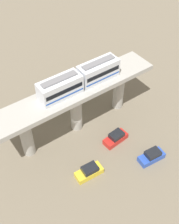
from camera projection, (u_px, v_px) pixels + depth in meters
ground_plane at (77, 127)px, 50.19m from camera, size 120.00×120.00×0.00m
viaduct at (76, 100)px, 45.60m from camera, size 5.20×28.00×8.69m
train at (80, 79)px, 43.30m from camera, size 2.64×13.55×3.24m
parked_car_yellow at (89, 172)px, 42.94m from camera, size 2.11×4.32×1.76m
parked_car_red at (116, 138)px, 47.51m from camera, size 2.12×4.33×1.76m
parked_car_blue at (152, 156)px, 44.91m from camera, size 2.25×4.37×1.76m
tree_near_viaduct at (68, 84)px, 52.97m from camera, size 3.47×3.47×5.18m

